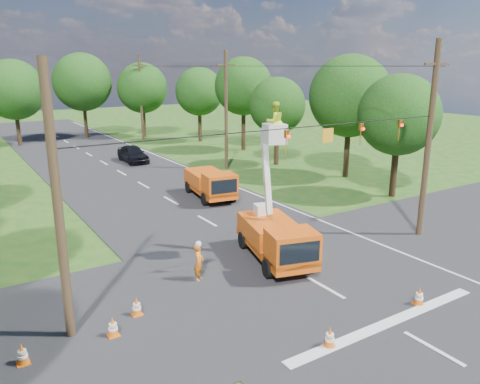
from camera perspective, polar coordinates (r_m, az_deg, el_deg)
ground at (r=35.94m, az=-11.70°, el=0.77°), size 140.00×140.00×0.00m
road_main at (r=35.94m, az=-11.70°, el=0.77°), size 12.00×100.00×0.06m
road_cross at (r=20.96m, az=6.61°, el=-9.53°), size 56.00×10.00×0.07m
stop_bar at (r=17.71m, az=17.60°, el=-15.09°), size 9.00×0.45×0.02m
edge_line at (r=38.21m, az=-3.85°, el=1.90°), size 0.12×90.00×0.02m
bucket_truck at (r=21.34m, az=4.43°, el=-4.50°), size 3.40×5.85×7.22m
second_truck at (r=31.63m, az=-3.60°, el=1.09°), size 2.84×5.69×2.04m
ground_worker at (r=19.76m, az=-5.04°, el=-8.53°), size 0.67×0.69×1.60m
distant_car at (r=44.93m, az=-12.93°, el=4.57°), size 1.90×4.64×1.58m
traffic_cone_0 at (r=15.83m, az=10.89°, el=-16.99°), size 0.38×0.38×0.71m
traffic_cone_1 at (r=19.16m, az=21.01°, el=-11.78°), size 0.38×0.38×0.71m
traffic_cone_2 at (r=26.69m, az=1.68°, el=-3.12°), size 0.38×0.38×0.71m
traffic_cone_3 at (r=17.66m, az=-12.48°, el=-13.47°), size 0.38×0.38×0.71m
traffic_cone_4 at (r=16.63m, az=-15.23°, el=-15.58°), size 0.38×0.38×0.71m
traffic_cone_5 at (r=16.19m, az=-25.02°, el=-17.47°), size 0.38×0.38×0.71m
traffic_cone_6 at (r=33.37m, az=-3.64°, el=0.59°), size 0.38×0.38×0.71m
pole_right_near at (r=25.61m, az=22.02°, el=5.94°), size 1.80×0.30×10.00m
pole_right_mid at (r=40.54m, az=-1.71°, el=10.00°), size 1.80×0.30×10.00m
pole_right_far at (r=58.57m, az=-11.99°, el=11.26°), size 1.80×0.30×10.00m
pole_left at (r=15.50m, az=-21.32°, el=-1.67°), size 0.30×0.30×9.00m
signal_span at (r=20.75m, az=11.94°, el=6.96°), size 18.00×0.29×1.07m
tree_right_a at (r=33.11m, az=18.80°, el=8.87°), size 5.40×5.40×8.28m
tree_right_b at (r=38.15m, az=13.27°, el=11.30°), size 6.40×6.40×9.65m
tree_right_c at (r=42.30m, az=4.57°, el=10.46°), size 5.00×5.00×7.83m
tree_right_d at (r=49.69m, az=0.43°, el=12.76°), size 6.00×6.00×9.70m
tree_right_e at (r=56.14m, az=-4.99°, el=12.09°), size 5.60×5.60×8.63m
tree_far_a at (r=58.18m, az=-25.89°, el=11.15°), size 6.60×6.60×9.50m
tree_far_b at (r=61.61m, az=-18.67°, el=12.57°), size 7.00×7.00×10.32m
tree_far_c at (r=60.74m, az=-11.82°, el=12.30°), size 6.20×6.20×9.18m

